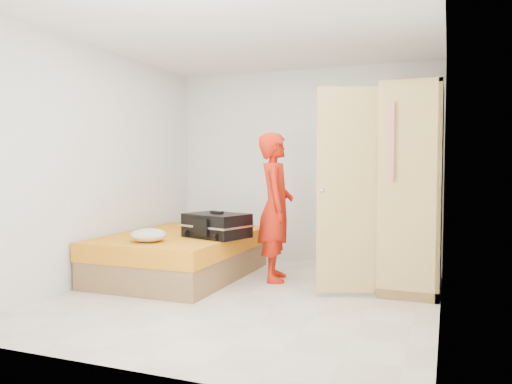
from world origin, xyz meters
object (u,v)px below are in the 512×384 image
at_px(round_cushion, 148,235).
at_px(person, 276,207).
at_px(suitcase, 217,225).
at_px(wardrobe, 408,194).
at_px(bed, 181,255).

bearing_deg(round_cushion, person, 39.19).
bearing_deg(suitcase, round_cushion, -113.67).
distance_m(wardrobe, round_cushion, 2.74).
relative_size(wardrobe, person, 1.27).
bearing_deg(wardrobe, round_cushion, -157.65).
xyz_separation_m(person, suitcase, (-0.58, -0.32, -0.20)).
xyz_separation_m(person, round_cushion, (-1.09, -0.89, -0.26)).
height_order(bed, person, person).
bearing_deg(wardrobe, bed, -171.61).
distance_m(bed, suitcase, 0.64).
distance_m(suitcase, round_cushion, 0.77).
bearing_deg(round_cushion, suitcase, 47.97).
distance_m(person, round_cushion, 1.43).
bearing_deg(wardrobe, person, -174.37).
bearing_deg(person, suitcase, 101.41).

